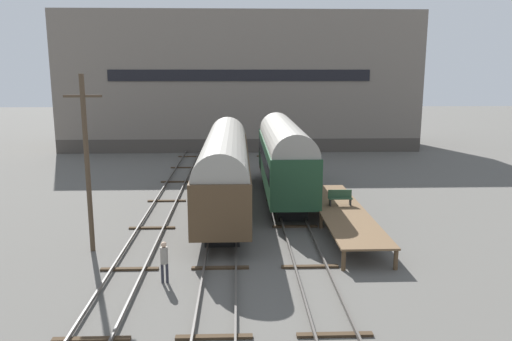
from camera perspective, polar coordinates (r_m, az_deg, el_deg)
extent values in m
plane|color=#56544F|center=(25.93, -3.87, -8.61)|extent=(200.00, 200.00, 0.00)
cube|color=#4C4742|center=(26.47, -14.44, -8.12)|extent=(0.08, 60.00, 0.16)
cube|color=#4C4742|center=(26.20, -11.34, -8.18)|extent=(0.08, 60.00, 0.16)
cube|color=#3D2D1E|center=(18.38, -18.31, -17.85)|extent=(2.60, 0.24, 0.10)
cube|color=#3D2D1E|center=(23.62, -14.25, -10.86)|extent=(2.60, 0.24, 0.10)
cube|color=#3D2D1E|center=(29.16, -11.80, -6.44)|extent=(2.60, 0.24, 0.10)
cube|color=#3D2D1E|center=(34.85, -10.16, -3.43)|extent=(2.60, 0.24, 0.10)
cube|color=#3D2D1E|center=(40.63, -9.00, -1.27)|extent=(2.60, 0.24, 0.10)
cube|color=#3D2D1E|center=(46.47, -8.12, 0.35)|extent=(2.60, 0.24, 0.10)
cube|color=#3D2D1E|center=(52.34, -7.45, 1.60)|extent=(2.60, 0.24, 0.10)
cube|color=#4C4742|center=(25.90, -5.48, -8.23)|extent=(0.08, 60.00, 0.16)
cube|color=#4C4742|center=(25.85, -2.27, -8.22)|extent=(0.08, 60.00, 0.16)
cube|color=#3D2D1E|center=(17.72, -4.81, -18.44)|extent=(2.60, 0.24, 0.10)
cube|color=#3D2D1E|center=(23.11, -4.11, -11.03)|extent=(2.60, 0.24, 0.10)
cube|color=#3D2D1E|center=(28.75, -3.69, -6.47)|extent=(2.60, 0.24, 0.10)
cube|color=#3D2D1E|center=(34.51, -3.42, -3.42)|extent=(2.60, 0.24, 0.10)
cube|color=#3D2D1E|center=(40.34, -3.22, -1.24)|extent=(2.60, 0.24, 0.10)
cube|color=#3D2D1E|center=(46.21, -3.08, 0.38)|extent=(2.60, 0.24, 0.10)
cube|color=#3D2D1E|center=(52.11, -2.97, 1.64)|extent=(2.60, 0.24, 0.10)
cube|color=#4C4742|center=(25.97, 3.64, -8.14)|extent=(0.08, 60.00, 0.16)
cube|color=#4C4742|center=(26.15, 6.81, -8.07)|extent=(0.08, 60.00, 0.16)
cube|color=#3D2D1E|center=(17.99, 8.99, -18.06)|extent=(2.60, 0.24, 0.10)
cube|color=#3D2D1E|center=(23.32, 6.16, -10.86)|extent=(2.60, 0.24, 0.10)
cube|color=#3D2D1E|center=(28.92, 4.48, -6.37)|extent=(2.60, 0.24, 0.10)
cube|color=#3D2D1E|center=(34.65, 3.36, -3.36)|extent=(2.60, 0.24, 0.10)
cube|color=#3D2D1E|center=(40.46, 2.57, -1.20)|extent=(2.60, 0.24, 0.10)
cube|color=#3D2D1E|center=(46.31, 1.98, 0.42)|extent=(2.60, 0.24, 0.10)
cube|color=#3D2D1E|center=(52.20, 1.52, 1.67)|extent=(2.60, 0.24, 0.10)
cube|color=black|center=(40.58, 2.55, -0.51)|extent=(1.80, 2.40, 1.00)
cube|color=black|center=(30.96, 4.02, -4.29)|extent=(1.80, 2.40, 1.00)
cube|color=#1E4228|center=(35.34, 3.22, 0.99)|extent=(2.93, 15.28, 2.98)
cube|color=black|center=(35.27, 3.23, 1.57)|extent=(2.97, 14.06, 1.07)
cylinder|color=gray|center=(35.10, 3.25, 3.39)|extent=(2.79, 14.98, 2.79)
cube|color=black|center=(38.45, -3.28, -1.18)|extent=(1.80, 2.40, 1.00)
cube|color=black|center=(26.71, -3.82, -6.87)|extent=(1.80, 2.40, 1.00)
cube|color=#4C3823|center=(32.11, -3.54, -0.29)|extent=(2.96, 18.72, 2.74)
cube|color=black|center=(32.05, -3.55, 0.29)|extent=(3.00, 17.23, 0.99)
cylinder|color=gray|center=(31.86, -3.57, 2.12)|extent=(2.81, 18.35, 2.81)
cube|color=brown|center=(28.85, 9.82, -4.58)|extent=(2.67, 12.61, 0.10)
cylinder|color=brown|center=(23.07, 9.99, -10.09)|extent=(0.20, 0.20, 0.95)
cylinder|color=brown|center=(23.67, 15.69, -9.79)|extent=(0.20, 0.20, 0.95)
cylinder|color=brown|center=(34.64, 5.80, -2.67)|extent=(0.20, 0.20, 0.95)
cylinder|color=brown|center=(35.04, 9.65, -2.61)|extent=(0.20, 0.20, 0.95)
cylinder|color=brown|center=(28.78, 7.46, -5.64)|extent=(0.20, 0.20, 0.95)
cylinder|color=brown|center=(29.26, 12.06, -5.51)|extent=(0.20, 0.20, 0.95)
cube|color=#2D4C33|center=(29.69, 9.61, -3.16)|extent=(1.40, 0.40, 0.06)
cube|color=#2D4C33|center=(29.79, 9.56, -2.60)|extent=(1.40, 0.06, 0.45)
cube|color=black|center=(29.63, 8.46, -3.61)|extent=(0.06, 0.40, 0.40)
cube|color=black|center=(29.87, 10.71, -3.57)|extent=(0.06, 0.40, 0.40)
cylinder|color=#282833|center=(21.88, -10.65, -11.45)|extent=(0.12, 0.12, 0.87)
cylinder|color=#282833|center=(21.85, -10.12, -11.46)|extent=(0.12, 0.12, 0.87)
cylinder|color=gray|center=(21.58, -10.46, -9.51)|extent=(0.32, 0.32, 0.72)
sphere|color=tan|center=(21.41, -10.51, -8.31)|extent=(0.23, 0.23, 0.23)
cylinder|color=#473828|center=(25.42, -18.73, 0.58)|extent=(0.24, 0.24, 8.70)
cube|color=#473828|center=(25.05, -19.21, 8.03)|extent=(1.80, 0.12, 0.12)
cube|color=#46403A|center=(60.48, -1.84, 3.68)|extent=(39.76, 12.10, 1.51)
cube|color=slate|center=(59.94, -1.89, 10.87)|extent=(39.76, 12.10, 13.62)
cube|color=black|center=(53.84, -1.86, 10.81)|extent=(27.83, 0.10, 1.20)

